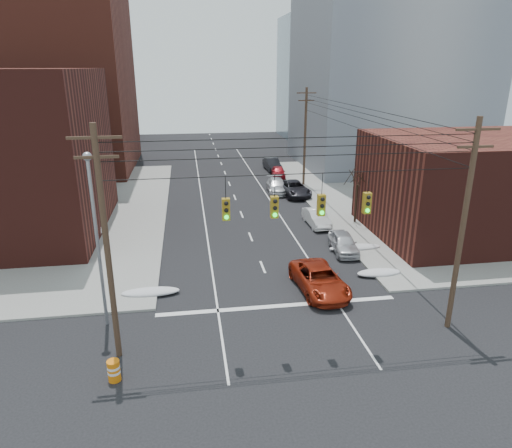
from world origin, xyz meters
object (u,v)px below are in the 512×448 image
object	(u,v)px
lot_car_c	(62,209)
construction_barrel	(114,370)
parked_car_c	(294,188)
parked_car_e	(278,172)
parked_car_d	(277,186)
lot_car_b	(73,204)
parked_car_a	(343,243)
parked_car_b	(317,218)
lot_car_a	(72,227)
parked_car_f	(272,164)
red_pickup	(319,279)
lot_car_d	(62,204)

from	to	relation	value
lot_car_c	construction_barrel	distance (m)	25.62
parked_car_c	parked_car_e	world-z (taller)	parked_car_c
parked_car_c	parked_car_e	distance (m)	8.61
parked_car_d	lot_car_b	bearing A→B (deg)	-164.26
parked_car_a	parked_car_d	size ratio (longest dim) A/B	0.83
parked_car_b	construction_barrel	size ratio (longest dim) A/B	4.31
parked_car_d	lot_car_a	distance (m)	22.13
lot_car_c	parked_car_f	bearing A→B (deg)	-45.77
red_pickup	lot_car_b	xyz separation A→B (m)	(-18.54, 19.01, 0.11)
parked_car_d	lot_car_c	distance (m)	21.91
lot_car_b	lot_car_d	distance (m)	0.99
lot_car_a	lot_car_b	distance (m)	7.15
parked_car_f	parked_car_e	bearing A→B (deg)	-92.39
parked_car_e	lot_car_a	xyz separation A→B (m)	(-20.63, -18.39, 0.20)
parked_car_b	parked_car_c	size ratio (longest dim) A/B	0.77
parked_car_a	lot_car_d	xyz separation A→B (m)	(-23.06, 13.15, 0.21)
parked_car_e	construction_barrel	world-z (taller)	parked_car_e
red_pickup	lot_car_b	size ratio (longest dim) A/B	1.05
lot_car_a	lot_car_d	world-z (taller)	lot_car_d
construction_barrel	parked_car_a	bearing A→B (deg)	40.55
red_pickup	parked_car_d	world-z (taller)	red_pickup
parked_car_f	lot_car_a	size ratio (longest dim) A/B	1.08
lot_car_a	parked_car_b	bearing A→B (deg)	-101.71
parked_car_b	lot_car_b	world-z (taller)	lot_car_b
lot_car_c	lot_car_d	world-z (taller)	lot_car_d
lot_car_a	construction_barrel	bearing A→B (deg)	-174.50
lot_car_b	red_pickup	bearing A→B (deg)	-125.33
parked_car_d	lot_car_a	world-z (taller)	lot_car_a
parked_car_a	red_pickup	bearing A→B (deg)	-116.74
parked_car_b	parked_car_f	distance (m)	22.65
parked_car_e	parked_car_f	bearing A→B (deg)	97.94
red_pickup	parked_car_c	world-z (taller)	parked_car_c
parked_car_a	lot_car_d	distance (m)	26.55
parked_car_d	parked_car_a	bearing A→B (deg)	-80.87
parked_car_a	parked_car_c	xyz separation A→B (m)	(-0.01, 15.97, 0.05)
parked_car_c	parked_car_d	distance (m)	2.20
parked_car_b	parked_car_e	xyz separation A→B (m)	(0.32, 18.46, -0.02)
construction_barrel	parked_car_c	bearing A→B (deg)	62.63
construction_barrel	parked_car_d	bearing A→B (deg)	66.30
parked_car_c	lot_car_c	world-z (taller)	lot_car_c
parked_car_a	parked_car_f	bearing A→B (deg)	94.59
lot_car_a	lot_car_c	world-z (taller)	lot_car_a
parked_car_a	lot_car_d	bearing A→B (deg)	154.85
lot_car_b	lot_car_a	bearing A→B (deg)	-157.96
red_pickup	lot_car_d	size ratio (longest dim) A/B	1.21
parked_car_d	parked_car_f	distance (m)	11.40
red_pickup	parked_car_c	xyz separation A→B (m)	(3.53, 21.79, 0.01)
lot_car_a	lot_car_c	bearing A→B (deg)	9.39
parked_car_f	construction_barrel	world-z (taller)	parked_car_f
parked_car_b	red_pickup	bearing A→B (deg)	-107.22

